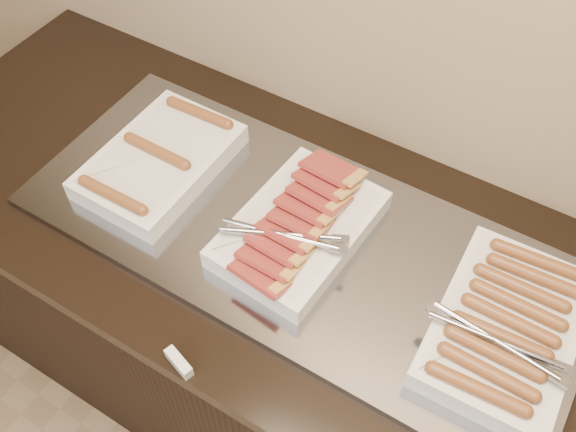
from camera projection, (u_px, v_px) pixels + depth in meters
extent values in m
cube|color=black|center=(302.00, 345.00, 1.73)|extent=(2.00, 0.70, 0.86)
cube|color=black|center=(305.00, 250.00, 1.38)|extent=(2.06, 0.76, 0.04)
cube|color=gray|center=(298.00, 238.00, 1.36)|extent=(1.20, 0.50, 0.02)
cube|color=silver|center=(160.00, 161.00, 1.45)|extent=(0.24, 0.36, 0.05)
cylinder|color=brown|center=(113.00, 195.00, 1.35)|extent=(0.16, 0.03, 0.03)
cylinder|color=brown|center=(157.00, 151.00, 1.42)|extent=(0.16, 0.03, 0.03)
cylinder|color=brown|center=(199.00, 113.00, 1.50)|extent=(0.16, 0.03, 0.03)
cube|color=silver|center=(300.00, 229.00, 1.33)|extent=(0.26, 0.37, 0.05)
cube|color=#AB4237|center=(264.00, 273.00, 1.24)|extent=(0.13, 0.10, 0.04)
cube|color=#AB4237|center=(271.00, 257.00, 1.25)|extent=(0.12, 0.09, 0.04)
cube|color=#AB4237|center=(280.00, 243.00, 1.27)|extent=(0.12, 0.10, 0.04)
cube|color=#AB4237|center=(290.00, 230.00, 1.29)|extent=(0.12, 0.09, 0.04)
cube|color=#AB4237|center=(301.00, 219.00, 1.30)|extent=(0.12, 0.09, 0.04)
cube|color=#AB4237|center=(308.00, 205.00, 1.32)|extent=(0.12, 0.09, 0.04)
cube|color=#AB4237|center=(320.00, 194.00, 1.33)|extent=(0.13, 0.10, 0.04)
cube|color=#AB4237|center=(325.00, 181.00, 1.35)|extent=(0.13, 0.10, 0.04)
cube|color=#AB4237|center=(332.00, 169.00, 1.37)|extent=(0.12, 0.10, 0.04)
cube|color=silver|center=(505.00, 329.00, 1.19)|extent=(0.26, 0.38, 0.05)
cylinder|color=brown|center=(478.00, 389.00, 1.08)|extent=(0.17, 0.04, 0.03)
cylinder|color=brown|center=(488.00, 372.00, 1.10)|extent=(0.16, 0.03, 0.03)
cylinder|color=brown|center=(494.00, 353.00, 1.12)|extent=(0.16, 0.03, 0.03)
cylinder|color=brown|center=(501.00, 336.00, 1.14)|extent=(0.17, 0.04, 0.03)
cylinder|color=brown|center=(510.00, 320.00, 1.16)|extent=(0.16, 0.03, 0.03)
cylinder|color=brown|center=(518.00, 305.00, 1.18)|extent=(0.16, 0.03, 0.03)
cylinder|color=brown|center=(522.00, 288.00, 1.21)|extent=(0.16, 0.03, 0.03)
cylinder|color=brown|center=(535.00, 276.00, 1.22)|extent=(0.17, 0.04, 0.03)
cylinder|color=brown|center=(538.00, 260.00, 1.24)|extent=(0.17, 0.04, 0.03)
cube|color=silver|center=(179.00, 362.00, 1.18)|extent=(0.07, 0.04, 0.03)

